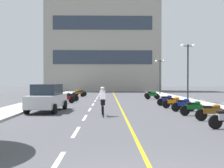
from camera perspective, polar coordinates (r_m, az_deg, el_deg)
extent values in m
plane|color=#47474C|center=(25.34, 0.67, -3.93)|extent=(140.00, 140.00, 0.00)
cube|color=#A8A8A3|center=(29.04, -13.88, -3.24)|extent=(2.40, 72.00, 0.12)
cube|color=#A8A8A3|center=(29.41, 14.68, -3.20)|extent=(2.40, 72.00, 0.12)
cube|color=silver|center=(6.69, -12.33, -17.03)|extent=(0.14, 2.20, 0.01)
cube|color=silver|center=(10.52, -7.98, -10.47)|extent=(0.14, 2.20, 0.01)
cube|color=silver|center=(14.45, -6.04, -7.42)|extent=(0.14, 2.20, 0.01)
cube|color=silver|center=(18.40, -4.95, -5.67)|extent=(0.14, 2.20, 0.01)
cube|color=silver|center=(22.38, -4.24, -4.54)|extent=(0.14, 2.20, 0.01)
cube|color=silver|center=(26.36, -3.75, -3.75)|extent=(0.14, 2.20, 0.01)
cube|color=silver|center=(30.34, -3.39, -3.16)|extent=(0.14, 2.20, 0.01)
cube|color=silver|center=(34.33, -3.12, -2.72)|extent=(0.14, 2.20, 0.01)
cube|color=silver|center=(38.32, -2.90, -2.36)|extent=(0.14, 2.20, 0.01)
cube|color=silver|center=(42.32, -2.72, -2.08)|extent=(0.14, 2.20, 0.01)
cube|color=silver|center=(46.31, -2.57, -1.84)|extent=(0.14, 2.20, 0.01)
cube|color=silver|center=(50.31, -2.45, -1.64)|extent=(0.14, 2.20, 0.01)
cube|color=gold|center=(28.34, 1.00, -3.44)|extent=(0.12, 66.00, 0.01)
cube|color=#9E998E|center=(53.47, -2.01, 10.32)|extent=(22.63, 6.91, 21.99)
cube|color=#2D3847|center=(49.42, -2.08, 5.97)|extent=(19.01, 0.10, 2.64)
cube|color=#2D3847|center=(50.46, -2.09, 13.45)|extent=(19.01, 0.10, 2.64)
cylinder|color=black|center=(25.97, 16.49, 2.44)|extent=(0.14, 0.14, 5.46)
cylinder|color=black|center=(26.18, 16.51, 8.10)|extent=(1.10, 0.08, 0.08)
sphere|color=white|center=(26.02, 15.34, 8.15)|extent=(0.36, 0.36, 0.36)
sphere|color=white|center=(26.35, 17.66, 8.04)|extent=(0.36, 0.36, 0.36)
cylinder|color=black|center=(38.66, 10.61, 1.54)|extent=(0.14, 0.14, 5.01)
cylinder|color=black|center=(38.77, 10.61, 5.02)|extent=(1.10, 0.08, 0.08)
sphere|color=white|center=(38.66, 9.81, 5.03)|extent=(0.36, 0.36, 0.36)
sphere|color=white|center=(38.89, 11.41, 5.00)|extent=(0.36, 0.36, 0.36)
cylinder|color=black|center=(19.31, -15.36, -4.44)|extent=(0.26, 0.65, 0.64)
cylinder|color=black|center=(18.85, -10.43, -4.56)|extent=(0.26, 0.65, 0.64)
cylinder|color=black|center=(16.69, -18.38, -5.26)|extent=(0.26, 0.65, 0.64)
cylinder|color=black|center=(16.15, -12.73, -5.44)|extent=(0.26, 0.65, 0.64)
cube|color=#B7B7BC|center=(17.69, -14.17, -3.61)|extent=(1.98, 4.31, 0.80)
cube|color=#1E2833|center=(17.65, -14.17, -1.18)|extent=(1.71, 2.30, 0.70)
cylinder|color=black|center=(11.81, 21.96, -7.83)|extent=(0.61, 0.15, 0.60)
cube|color=black|center=(11.90, 23.25, -5.73)|extent=(0.46, 0.27, 0.10)
cylinder|color=black|center=(14.25, 23.47, -6.38)|extent=(0.61, 0.15, 0.60)
cylinder|color=black|center=(13.92, 19.17, -6.52)|extent=(0.61, 0.15, 0.60)
cube|color=brown|center=(14.05, 21.35, -5.56)|extent=(0.92, 0.36, 0.28)
ellipsoid|color=brown|center=(14.09, 22.13, -4.65)|extent=(0.46, 0.28, 0.22)
cube|color=black|center=(13.96, 20.37, -4.78)|extent=(0.46, 0.28, 0.10)
cylinder|color=silver|center=(14.19, 23.48, -3.97)|extent=(0.08, 0.60, 0.03)
cylinder|color=black|center=(16.14, 19.48, -5.54)|extent=(0.61, 0.16, 0.60)
cylinder|color=black|center=(15.68, 15.86, -5.71)|extent=(0.61, 0.16, 0.60)
cube|color=#0C4C19|center=(15.88, 17.70, -4.83)|extent=(0.92, 0.38, 0.28)
ellipsoid|color=#0C4C19|center=(15.95, 18.36, -4.02)|extent=(0.46, 0.29, 0.22)
cube|color=black|center=(15.76, 16.88, -4.14)|extent=(0.46, 0.29, 0.10)
cylinder|color=silver|center=(16.09, 19.49, -3.41)|extent=(0.09, 0.60, 0.03)
cylinder|color=black|center=(18.10, 17.17, -4.86)|extent=(0.61, 0.19, 0.60)
cylinder|color=black|center=(17.64, 13.96, -4.99)|extent=(0.61, 0.19, 0.60)
cube|color=navy|center=(17.84, 15.59, -4.22)|extent=(0.93, 0.41, 0.28)
ellipsoid|color=navy|center=(17.91, 16.17, -3.50)|extent=(0.47, 0.30, 0.22)
cube|color=black|center=(17.72, 14.85, -3.60)|extent=(0.47, 0.30, 0.10)
cylinder|color=silver|center=(18.05, 17.18, -2.96)|extent=(0.12, 0.60, 0.03)
cylinder|color=black|center=(19.80, 15.08, -4.38)|extent=(0.60, 0.13, 0.60)
cylinder|color=black|center=(19.58, 11.93, -4.42)|extent=(0.60, 0.13, 0.60)
cube|color=orange|center=(19.66, 13.51, -3.76)|extent=(0.91, 0.33, 0.28)
ellipsoid|color=orange|center=(19.69, 14.09, -3.12)|extent=(0.45, 0.27, 0.22)
cube|color=black|center=(19.60, 12.80, -3.19)|extent=(0.45, 0.27, 0.10)
cylinder|color=silver|center=(19.75, 15.08, -2.64)|extent=(0.06, 0.60, 0.03)
cylinder|color=black|center=(21.87, 13.44, -3.89)|extent=(0.61, 0.19, 0.60)
cylinder|color=black|center=(21.46, 10.73, -3.97)|extent=(0.61, 0.19, 0.60)
cube|color=navy|center=(21.64, 12.10, -3.35)|extent=(0.93, 0.41, 0.28)
ellipsoid|color=navy|center=(21.70, 12.59, -2.76)|extent=(0.47, 0.30, 0.22)
cube|color=black|center=(21.54, 11.49, -2.84)|extent=(0.47, 0.30, 0.10)
cylinder|color=silver|center=(21.83, 13.45, -2.32)|extent=(0.12, 0.60, 0.03)
cylinder|color=black|center=(24.04, -11.55, -3.48)|extent=(0.60, 0.10, 0.60)
cylinder|color=black|center=(23.86, -8.95, -3.50)|extent=(0.60, 0.10, 0.60)
cube|color=maroon|center=(23.93, -10.25, -2.97)|extent=(0.90, 0.28, 0.28)
ellipsoid|color=maroon|center=(23.95, -10.73, -2.44)|extent=(0.44, 0.24, 0.22)
cube|color=black|center=(23.88, -9.66, -2.49)|extent=(0.44, 0.24, 0.10)
cylinder|color=silver|center=(24.00, -11.55, -2.05)|extent=(0.03, 0.60, 0.03)
cylinder|color=black|center=(26.20, -10.40, -3.13)|extent=(0.61, 0.16, 0.60)
cylinder|color=black|center=(25.93, -8.05, -3.17)|extent=(0.61, 0.16, 0.60)
cube|color=black|center=(26.05, -9.23, -2.67)|extent=(0.92, 0.37, 0.28)
ellipsoid|color=black|center=(26.08, -9.66, -2.18)|extent=(0.46, 0.28, 0.22)
cube|color=black|center=(25.98, -8.70, -2.23)|extent=(0.46, 0.28, 0.10)
cylinder|color=silver|center=(26.16, -10.40, -1.82)|extent=(0.09, 0.60, 0.03)
cylinder|color=black|center=(29.06, 10.00, -2.76)|extent=(0.61, 0.21, 0.60)
cylinder|color=black|center=(28.66, 7.96, -2.80)|extent=(0.61, 0.21, 0.60)
cube|color=#0C4C19|center=(28.84, 8.99, -2.34)|extent=(0.94, 0.45, 0.28)
ellipsoid|color=#0C4C19|center=(28.90, 9.36, -1.90)|extent=(0.48, 0.32, 0.22)
cube|color=black|center=(28.74, 8.52, -1.95)|extent=(0.48, 0.32, 0.10)
cylinder|color=silver|center=(29.03, 10.00, -1.58)|extent=(0.14, 0.59, 0.03)
cylinder|color=black|center=(31.09, 9.74, -2.53)|extent=(0.61, 0.16, 0.60)
cylinder|color=black|center=(31.00, 7.71, -2.54)|extent=(0.61, 0.16, 0.60)
cube|color=#0C4C19|center=(31.03, 8.73, -2.13)|extent=(0.92, 0.36, 0.28)
ellipsoid|color=#0C4C19|center=(31.03, 9.10, -1.72)|extent=(0.46, 0.28, 0.22)
cube|color=black|center=(31.00, 8.27, -1.76)|extent=(0.46, 0.28, 0.10)
cylinder|color=silver|center=(31.06, 9.74, -1.43)|extent=(0.09, 0.60, 0.03)
cylinder|color=black|center=(33.22, -8.41, -2.32)|extent=(0.60, 0.11, 0.60)
cylinder|color=black|center=(33.10, -6.52, -2.33)|extent=(0.60, 0.11, 0.60)
cube|color=brown|center=(33.15, -7.47, -1.95)|extent=(0.90, 0.29, 0.28)
ellipsoid|color=brown|center=(33.16, -7.81, -1.57)|extent=(0.44, 0.24, 0.22)
cube|color=black|center=(33.11, -7.04, -1.60)|extent=(0.44, 0.24, 0.10)
cylinder|color=silver|center=(33.19, -8.42, -1.29)|extent=(0.04, 0.60, 0.03)
cylinder|color=black|center=(34.45, -7.92, -2.22)|extent=(0.60, 0.27, 0.60)
cylinder|color=black|center=(34.66, -6.13, -2.20)|extent=(0.60, 0.27, 0.60)
cube|color=brown|center=(34.54, -7.02, -1.84)|extent=(0.94, 0.53, 0.28)
ellipsoid|color=brown|center=(34.50, -7.35, -1.48)|extent=(0.49, 0.36, 0.22)
cube|color=black|center=(34.58, -6.62, -1.51)|extent=(0.49, 0.36, 0.10)
cylinder|color=silver|center=(34.43, -7.92, -1.22)|extent=(0.20, 0.58, 0.03)
torus|color=black|center=(15.49, -2.21, -5.61)|extent=(0.10, 0.72, 0.72)
torus|color=black|center=(14.45, -1.95, -6.06)|extent=(0.10, 0.72, 0.72)
cylinder|color=red|center=(14.91, -2.08, -4.69)|extent=(0.12, 0.95, 0.04)
cube|color=black|center=(14.74, -2.04, -3.90)|extent=(0.12, 0.21, 0.06)
cylinder|color=red|center=(15.34, -2.19, -3.61)|extent=(0.42, 0.06, 0.03)
cube|color=black|center=(14.80, -2.06, -4.15)|extent=(0.27, 0.38, 0.28)
cube|color=white|center=(14.92, -2.09, -2.57)|extent=(0.36, 0.48, 0.61)
sphere|color=beige|center=(15.04, -2.13, -1.21)|extent=(0.20, 0.20, 0.20)
ellipsoid|color=white|center=(15.03, -2.13, -0.95)|extent=(0.24, 0.26, 0.16)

